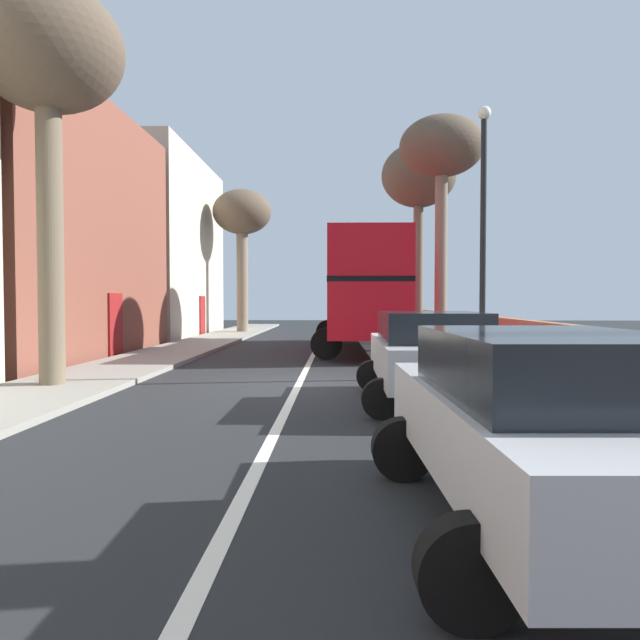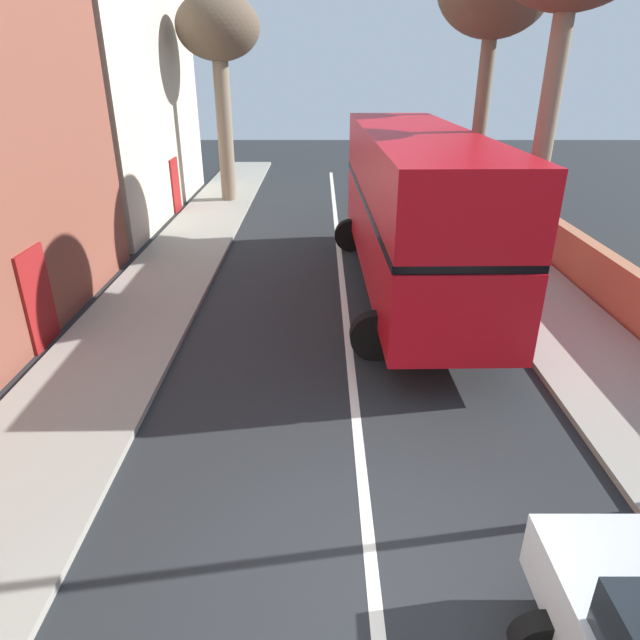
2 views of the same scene
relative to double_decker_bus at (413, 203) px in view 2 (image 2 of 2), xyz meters
name	(u,v)px [view 2 (image 2 of 2)]	position (x,y,z in m)	size (l,w,h in m)	color
ground_plane	(372,579)	(-1.70, -9.06, -2.35)	(84.00, 84.00, 0.00)	black
road_centre_line	(372,579)	(-1.70, -9.06, -2.35)	(0.16, 54.00, 0.01)	silver
double_decker_bus	(413,203)	(0.00, 0.00, 0.00)	(3.69, 10.75, 4.06)	#B80D17
street_tree_left_4	(218,35)	(-6.29, 10.61, 4.16)	(3.27, 3.27, 7.96)	#7A6B56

